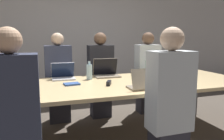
# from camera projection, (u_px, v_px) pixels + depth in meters

# --- Properties ---
(ground_plane) EXTENTS (24.00, 24.00, 0.00)m
(ground_plane) POSITION_uv_depth(u_px,v_px,m) (103.00, 140.00, 2.84)
(ground_plane) COLOR brown
(curtain_wall) EXTENTS (12.00, 0.06, 2.80)m
(curtain_wall) POSITION_uv_depth(u_px,v_px,m) (74.00, 34.00, 4.87)
(curtain_wall) COLOR #BCB7B2
(curtain_wall) RESTS_ON ground_plane
(conference_table) EXTENTS (3.93, 1.26, 0.75)m
(conference_table) POSITION_uv_depth(u_px,v_px,m) (102.00, 88.00, 2.74)
(conference_table) COLOR #D6B77F
(conference_table) RESTS_ON ground_plane
(laptop_near_left) EXTENTS (0.34, 0.22, 0.21)m
(laptop_near_left) POSITION_uv_depth(u_px,v_px,m) (19.00, 92.00, 2.04)
(laptop_near_left) COLOR #B7B7BC
(laptop_near_left) RESTS_ON conference_table
(person_near_left) EXTENTS (0.40, 0.24, 1.40)m
(person_near_left) POSITION_uv_depth(u_px,v_px,m) (14.00, 122.00, 1.68)
(person_near_left) COLOR #2D2D38
(person_near_left) RESTS_ON ground_plane
(laptop_far_right) EXTENTS (0.35, 0.23, 0.24)m
(laptop_far_right) POSITION_uv_depth(u_px,v_px,m) (161.00, 69.00, 3.50)
(laptop_far_right) COLOR silver
(laptop_far_right) RESTS_ON conference_table
(person_far_right) EXTENTS (0.40, 0.24, 1.41)m
(person_far_right) POSITION_uv_depth(u_px,v_px,m) (147.00, 74.00, 3.82)
(person_far_right) COLOR #2D2D38
(person_far_right) RESTS_ON ground_plane
(bottle_far_right) EXTENTS (0.06, 0.06, 0.27)m
(bottle_far_right) POSITION_uv_depth(u_px,v_px,m) (147.00, 68.00, 3.30)
(bottle_far_right) COLOR green
(bottle_far_right) RESTS_ON conference_table
(laptop_near_midright) EXTENTS (0.35, 0.24, 0.23)m
(laptop_near_midright) POSITION_uv_depth(u_px,v_px,m) (145.00, 83.00, 2.43)
(laptop_near_midright) COLOR gray
(laptop_near_midright) RESTS_ON conference_table
(person_near_midright) EXTENTS (0.40, 0.24, 1.41)m
(person_near_midright) POSITION_uv_depth(u_px,v_px,m) (170.00, 105.00, 2.05)
(person_near_midright) COLOR #2D2D38
(person_near_midright) RESTS_ON ground_plane
(laptop_far_center) EXTENTS (0.36, 0.26, 0.27)m
(laptop_far_center) POSITION_uv_depth(u_px,v_px,m) (106.00, 71.00, 3.23)
(laptop_far_center) COLOR gray
(laptop_far_center) RESTS_ON conference_table
(person_far_center) EXTENTS (0.40, 0.24, 1.40)m
(person_far_center) POSITION_uv_depth(u_px,v_px,m) (100.00, 77.00, 3.60)
(person_far_center) COLOR #2D2D38
(person_far_center) RESTS_ON ground_plane
(bottle_far_center) EXTENTS (0.08, 0.08, 0.25)m
(bottle_far_center) POSITION_uv_depth(u_px,v_px,m) (89.00, 72.00, 3.00)
(bottle_far_center) COLOR #ADD1E0
(bottle_far_center) RESTS_ON conference_table
(laptop_far_midleft) EXTENTS (0.32, 0.23, 0.23)m
(laptop_far_midleft) POSITION_uv_depth(u_px,v_px,m) (63.00, 74.00, 3.02)
(laptop_far_midleft) COLOR silver
(laptop_far_midleft) RESTS_ON conference_table
(person_far_midleft) EXTENTS (0.40, 0.24, 1.39)m
(person_far_midleft) POSITION_uv_depth(u_px,v_px,m) (59.00, 80.00, 3.39)
(person_far_midleft) COLOR #2D2D38
(person_far_midleft) RESTS_ON ground_plane
(stapler) EXTENTS (0.10, 0.15, 0.05)m
(stapler) POSITION_uv_depth(u_px,v_px,m) (109.00, 83.00, 2.64)
(stapler) COLOR black
(stapler) RESTS_ON conference_table
(notebook) EXTENTS (0.20, 0.16, 0.02)m
(notebook) POSITION_uv_depth(u_px,v_px,m) (72.00, 84.00, 2.66)
(notebook) COLOR #2D4C8C
(notebook) RESTS_ON conference_table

